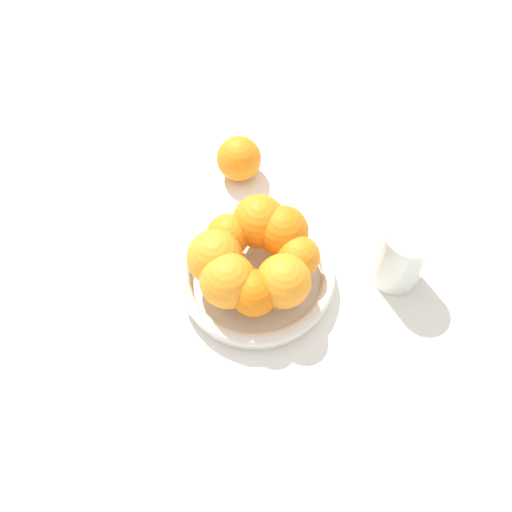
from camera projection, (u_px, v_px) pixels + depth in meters
ground_plane at (256, 282)px, 0.79m from camera, size 4.00×4.00×0.00m
fruit_bowl at (256, 276)px, 0.78m from camera, size 0.24×0.24×0.04m
orange_pile at (254, 255)px, 0.73m from camera, size 0.20×0.19×0.08m
stray_orange at (239, 159)px, 0.88m from camera, size 0.08×0.08×0.08m
drinking_glass at (402, 256)px, 0.75m from camera, size 0.08×0.08×0.11m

